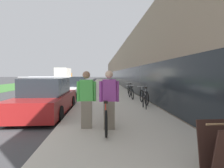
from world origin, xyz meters
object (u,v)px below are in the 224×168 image
(bike_rack_hoop, at_px, (145,97))
(cruiser_bike_middle, at_px, (131,93))
(cruiser_bike_farthest, at_px, (130,90))
(parked_sedan_far, at_px, (78,84))
(moving_truck, at_px, (64,75))
(tandem_bicycle, at_px, (105,114))
(cruiser_bike_nearest, at_px, (144,97))
(parked_sedan_curbside, at_px, (47,98))
(vintage_roadster_curbside, at_px, (70,91))
(person_rider, at_px, (109,100))
(person_bystander, at_px, (87,99))
(sandwich_board_sign, at_px, (224,153))

(bike_rack_hoop, relative_size, cruiser_bike_middle, 0.48)
(cruiser_bike_farthest, distance_m, parked_sedan_far, 6.97)
(bike_rack_hoop, xyz_separation_m, moving_truck, (-9.52, 27.89, 0.84))
(tandem_bicycle, height_order, parked_sedan_far, parked_sedan_far)
(cruiser_bike_nearest, xyz_separation_m, moving_truck, (-9.80, 26.64, 0.96))
(bike_rack_hoop, height_order, cruiser_bike_farthest, cruiser_bike_farthest)
(parked_sedan_curbside, bearing_deg, cruiser_bike_middle, 39.83)
(tandem_bicycle, height_order, vintage_roadster_curbside, tandem_bicycle)
(cruiser_bike_middle, bearing_deg, cruiser_bike_farthest, 82.72)
(tandem_bicycle, bearing_deg, cruiser_bike_farthest, 75.37)
(person_rider, distance_m, cruiser_bike_middle, 6.62)
(cruiser_bike_nearest, bearing_deg, person_bystander, -124.05)
(person_bystander, distance_m, parked_sedan_curbside, 3.23)
(parked_sedan_curbside, height_order, parked_sedan_far, parked_sedan_curbside)
(person_rider, xyz_separation_m, parked_sedan_far, (-2.65, 13.73, -0.33))
(bike_rack_hoop, xyz_separation_m, vintage_roadster_curbside, (-4.42, 5.72, -0.22))
(cruiser_bike_middle, distance_m, cruiser_bike_farthest, 2.24)
(tandem_bicycle, xyz_separation_m, person_rider, (0.11, -0.35, 0.49))
(tandem_bicycle, distance_m, cruiser_bike_middle, 6.29)
(moving_truck, bearing_deg, cruiser_bike_middle, -68.89)
(person_bystander, xyz_separation_m, moving_truck, (-7.04, 30.72, 0.50))
(tandem_bicycle, height_order, bike_rack_hoop, tandem_bicycle)
(person_rider, relative_size, cruiser_bike_nearest, 0.93)
(person_bystander, xyz_separation_m, cruiser_bike_middle, (2.42, 6.21, -0.50))
(tandem_bicycle, height_order, parked_sedan_curbside, parked_sedan_curbside)
(bike_rack_hoop, relative_size, cruiser_bike_nearest, 0.46)
(person_bystander, relative_size, cruiser_bike_middle, 0.96)
(tandem_bicycle, xyz_separation_m, cruiser_bike_middle, (1.86, 6.01, -0.02))
(parked_sedan_far, height_order, moving_truck, moving_truck)
(parked_sedan_curbside, bearing_deg, vintage_roadster_curbside, 90.06)
(bike_rack_hoop, height_order, cruiser_bike_middle, bike_rack_hoop)
(person_bystander, height_order, sandwich_board_sign, person_bystander)
(cruiser_bike_farthest, height_order, vintage_roadster_curbside, cruiser_bike_farthest)
(cruiser_bike_middle, relative_size, vintage_roadster_curbside, 0.43)
(vintage_roadster_curbside, xyz_separation_m, moving_truck, (-5.10, 22.18, 1.06))
(person_bystander, distance_m, moving_truck, 31.52)
(tandem_bicycle, height_order, sandwich_board_sign, sandwich_board_sign)
(person_rider, height_order, cruiser_bike_nearest, person_rider)
(person_rider, distance_m, vintage_roadster_curbside, 9.10)
(person_rider, height_order, moving_truck, moving_truck)
(sandwich_board_sign, xyz_separation_m, vintage_roadster_curbside, (-4.17, 11.35, -0.16))
(tandem_bicycle, height_order, cruiser_bike_middle, tandem_bicycle)
(person_rider, bearing_deg, cruiser_bike_middle, 74.57)
(person_rider, distance_m, parked_sedan_curbside, 3.78)
(cruiser_bike_farthest, relative_size, sandwich_board_sign, 2.08)
(vintage_roadster_curbside, bearing_deg, tandem_bicycle, -73.33)
(cruiser_bike_nearest, height_order, parked_sedan_far, parked_sedan_far)
(cruiser_bike_farthest, bearing_deg, tandem_bicycle, -104.63)
(cruiser_bike_farthest, xyz_separation_m, vintage_roadster_curbside, (-4.65, 0.12, -0.10))
(person_bystander, bearing_deg, cruiser_bike_nearest, 55.95)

